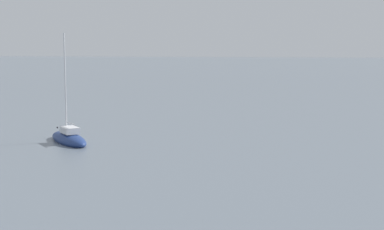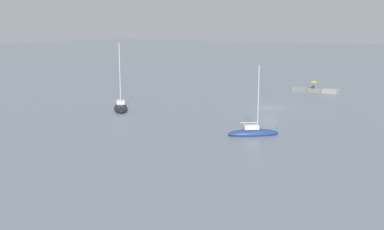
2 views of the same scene
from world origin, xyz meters
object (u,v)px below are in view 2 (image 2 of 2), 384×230
(person_seated_blue_left, at_px, (313,87))
(sailboat_navy_mid, at_px, (253,133))
(umbrella_open_yellow, at_px, (314,81))
(sailboat_black_far, at_px, (121,108))

(person_seated_blue_left, bearing_deg, sailboat_navy_mid, 109.54)
(umbrella_open_yellow, distance_m, sailboat_navy_mid, 35.17)
(person_seated_blue_left, distance_m, umbrella_open_yellow, 0.88)
(sailboat_navy_mid, xyz_separation_m, sailboat_black_far, (21.22, -3.58, 0.05))
(sailboat_navy_mid, bearing_deg, umbrella_open_yellow, 148.55)
(person_seated_blue_left, distance_m, sailboat_navy_mid, 34.94)
(person_seated_blue_left, xyz_separation_m, sailboat_black_far, (15.50, 30.88, -0.59))
(sailboat_navy_mid, height_order, sailboat_black_far, sailboat_black_far)
(umbrella_open_yellow, relative_size, sailboat_navy_mid, 0.17)
(person_seated_blue_left, bearing_deg, sailboat_black_far, 73.46)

